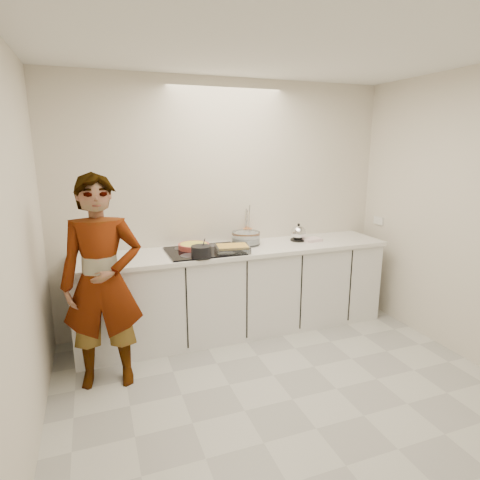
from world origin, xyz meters
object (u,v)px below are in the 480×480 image
object	(u,v)px
mixing_bowl	(246,239)
cook	(102,283)
tart_dish	(194,246)
hob	(204,251)
baking_dish	(232,248)
utensil_crock	(248,235)
saucepan	(201,251)
kettle	(298,233)

from	to	relation	value
mixing_bowl	cook	distance (m)	1.60
tart_dish	mixing_bowl	distance (m)	0.57
hob	mixing_bowl	bearing A→B (deg)	14.60
tart_dish	baking_dish	distance (m)	0.41
tart_dish	utensil_crock	world-z (taller)	utensil_crock
hob	utensil_crock	world-z (taller)	utensil_crock
baking_dish	cook	world-z (taller)	cook
hob	saucepan	distance (m)	0.25
tart_dish	baking_dish	xyz separation A→B (m)	(0.33, -0.25, 0.01)
baking_dish	mixing_bowl	bearing A→B (deg)	48.04
tart_dish	saucepan	bearing A→B (deg)	-91.22
kettle	cook	world-z (taller)	cook
hob	kettle	world-z (taller)	kettle
baking_dish	mixing_bowl	xyz separation A→B (m)	(0.25, 0.27, 0.01)
hob	kettle	distance (m)	1.10
saucepan	cook	world-z (taller)	cook
mixing_bowl	cook	size ratio (longest dim) A/B	0.19
baking_dish	utensil_crock	size ratio (longest dim) A/B	2.64
cook	tart_dish	bearing A→B (deg)	41.87
mixing_bowl	kettle	distance (m)	0.60
saucepan	baking_dish	world-z (taller)	saucepan
saucepan	utensil_crock	world-z (taller)	saucepan
hob	kettle	size ratio (longest dim) A/B	3.38
hob	cook	distance (m)	1.09
baking_dish	saucepan	bearing A→B (deg)	-166.86
tart_dish	saucepan	world-z (taller)	saucepan
cook	utensil_crock	bearing A→B (deg)	34.96
baking_dish	hob	bearing A→B (deg)	149.36
saucepan	utensil_crock	bearing A→B (deg)	37.71
kettle	cook	bearing A→B (deg)	-164.09
saucepan	tart_dish	bearing A→B (deg)	88.78
saucepan	cook	size ratio (longest dim) A/B	0.13
saucepan	utensil_crock	xyz separation A→B (m)	(0.66, 0.51, 0.00)
baking_dish	utensil_crock	bearing A→B (deg)	52.90
saucepan	utensil_crock	size ratio (longest dim) A/B	1.70
kettle	utensil_crock	world-z (taller)	kettle
tart_dish	kettle	bearing A→B (deg)	-0.46
tart_dish	hob	bearing A→B (deg)	-51.53
kettle	cook	size ratio (longest dim) A/B	0.12
baking_dish	cook	distance (m)	1.27
mixing_bowl	utensil_crock	world-z (taller)	mixing_bowl
mixing_bowl	kettle	world-z (taller)	kettle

